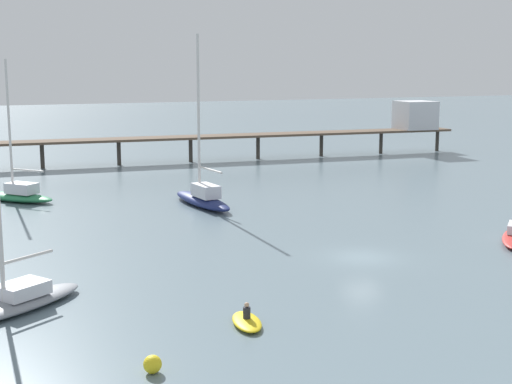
{
  "coord_description": "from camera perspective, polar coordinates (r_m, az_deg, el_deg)",
  "views": [
    {
      "loc": [
        -24.18,
        -38.57,
        12.23
      ],
      "look_at": [
        0.0,
        17.36,
        1.5
      ],
      "focal_mm": 50.34,
      "sensor_mm": 36.0,
      "label": 1
    }
  ],
  "objects": [
    {
      "name": "sailboat_green",
      "position": [
        69.06,
        -18.41,
        -0.07
      ],
      "size": [
        7.14,
        7.63,
        12.86
      ],
      "color": "#287F4C",
      "rests_on": "ground_plane"
    },
    {
      "name": "sailboat_gray",
      "position": [
        38.65,
        -18.72,
        -8.04
      ],
      "size": [
        8.54,
        6.76,
        11.39
      ],
      "color": "gray",
      "rests_on": "ground_plane"
    },
    {
      "name": "pier",
      "position": [
        96.63,
        2.26,
        5.16
      ],
      "size": [
        84.9,
        10.71,
        7.3
      ],
      "color": "brown",
      "rests_on": "ground_plane"
    },
    {
      "name": "dinghy_yellow",
      "position": [
        34.81,
        -0.74,
        -10.22
      ],
      "size": [
        1.82,
        3.1,
        1.14
      ],
      "color": "yellow",
      "rests_on": "ground_plane"
    },
    {
      "name": "sailboat_navy",
      "position": [
        63.41,
        -4.25,
        -0.33
      ],
      "size": [
        3.24,
        10.05,
        14.96
      ],
      "color": "navy",
      "rests_on": "ground_plane"
    },
    {
      "name": "mooring_buoy_mid",
      "position": [
        29.99,
        -8.22,
        -13.39
      ],
      "size": [
        0.76,
        0.76,
        0.76
      ],
      "primitive_type": "sphere",
      "color": "yellow",
      "rests_on": "ground_plane"
    },
    {
      "name": "ground_plane",
      "position": [
        47.14,
        8.44,
        -5.16
      ],
      "size": [
        400.0,
        400.0,
        0.0
      ],
      "primitive_type": "plane",
      "color": "slate"
    }
  ]
}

